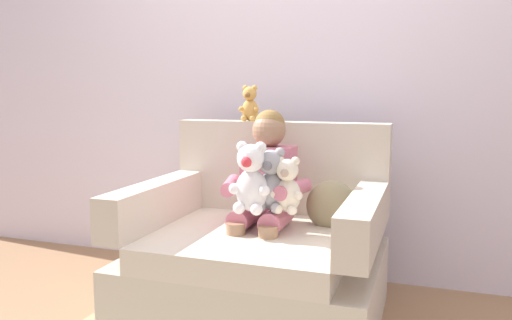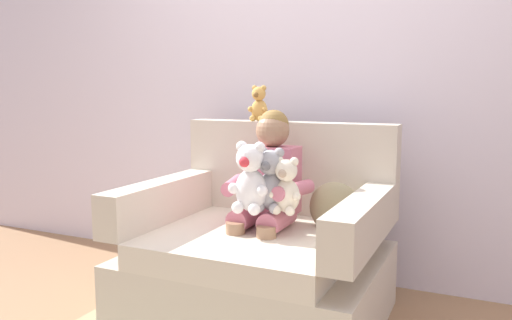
{
  "view_description": "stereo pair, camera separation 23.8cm",
  "coord_description": "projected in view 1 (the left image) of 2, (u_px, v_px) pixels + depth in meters",
  "views": [
    {
      "loc": [
        0.78,
        -2.28,
        1.13
      ],
      "look_at": [
        0.01,
        -0.05,
        0.81
      ],
      "focal_mm": 35.57,
      "sensor_mm": 36.0,
      "label": 1
    },
    {
      "loc": [
        1.0,
        -2.19,
        1.13
      ],
      "look_at": [
        0.01,
        -0.05,
        0.81
      ],
      "focal_mm": 35.57,
      "sensor_mm": 36.0,
      "label": 2
    }
  ],
  "objects": [
    {
      "name": "plush_grey",
      "position": [
        271.0,
        181.0,
        2.38
      ],
      "size": [
        0.18,
        0.15,
        0.3
      ],
      "rotation": [
        0.0,
        0.0,
        -0.37
      ],
      "color": "#9E9EA3",
      "rests_on": "armchair"
    },
    {
      "name": "armchair",
      "position": [
        259.0,
        256.0,
        2.54
      ],
      "size": [
        1.19,
        0.98,
        0.96
      ],
      "color": "beige",
      "rests_on": "ground"
    },
    {
      "name": "throw_pillow",
      "position": [
        332.0,
        206.0,
        2.53
      ],
      "size": [
        0.26,
        0.12,
        0.26
      ],
      "primitive_type": "ellipsoid",
      "rotation": [
        0.0,
        0.0,
        0.02
      ],
      "color": "#998C66",
      "rests_on": "armchair"
    },
    {
      "name": "plush_cream",
      "position": [
        287.0,
        187.0,
        2.35
      ],
      "size": [
        0.16,
        0.13,
        0.27
      ],
      "rotation": [
        0.0,
        0.0,
        -0.35
      ],
      "color": "silver",
      "rests_on": "armchair"
    },
    {
      "name": "ground_plane",
      "position": [
        257.0,
        318.0,
        2.54
      ],
      "size": [
        8.0,
        8.0,
        0.0
      ],
      "primitive_type": "plane",
      "color": "#936D4C"
    },
    {
      "name": "back_wall",
      "position": [
        297.0,
        63.0,
        3.08
      ],
      "size": [
        6.0,
        0.1,
        2.6
      ],
      "primitive_type": "cube",
      "color": "silver",
      "rests_on": "ground"
    },
    {
      "name": "seated_child",
      "position": [
        265.0,
        184.0,
        2.53
      ],
      "size": [
        0.45,
        0.39,
        0.82
      ],
      "rotation": [
        0.0,
        0.0,
        0.03
      ],
      "color": "#C66B7F",
      "rests_on": "armchair"
    },
    {
      "name": "plush_white",
      "position": [
        251.0,
        179.0,
        2.35
      ],
      "size": [
        0.2,
        0.16,
        0.33
      ],
      "rotation": [
        0.0,
        0.0,
        0.09
      ],
      "color": "white",
      "rests_on": "armchair"
    },
    {
      "name": "plush_honey_on_backrest",
      "position": [
        250.0,
        104.0,
        2.84
      ],
      "size": [
        0.12,
        0.1,
        0.2
      ],
      "rotation": [
        0.0,
        0.0,
        0.12
      ],
      "color": "gold",
      "rests_on": "armchair"
    }
  ]
}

